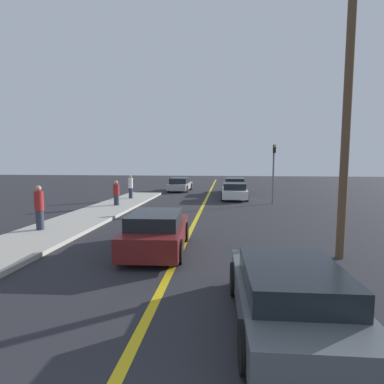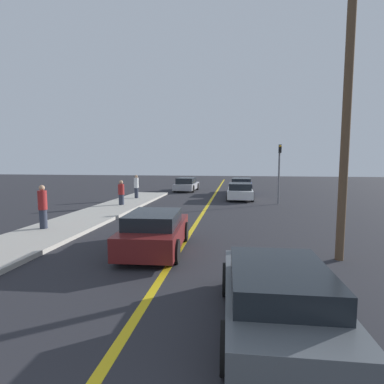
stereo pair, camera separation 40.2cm
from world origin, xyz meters
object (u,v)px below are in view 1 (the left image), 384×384
(car_ahead_center, at_px, (157,232))
(traffic_light, at_px, (274,168))
(utility_pole, at_px, (346,130))
(car_near_right_lane, at_px, (289,295))
(car_oncoming_far, at_px, (180,185))
(pedestrian_mid_group, at_px, (39,208))
(car_parked_left_lot, at_px, (235,186))
(car_far_distant, at_px, (234,191))
(pedestrian_by_sign, at_px, (131,187))
(pedestrian_far_standing, at_px, (116,193))

(car_ahead_center, distance_m, traffic_light, 12.86)
(utility_pole, bearing_deg, car_near_right_lane, -119.73)
(car_oncoming_far, height_order, pedestrian_mid_group, pedestrian_mid_group)
(pedestrian_mid_group, xyz_separation_m, utility_pole, (10.93, -1.94, 2.78))
(car_parked_left_lot, bearing_deg, utility_pole, -79.26)
(car_ahead_center, relative_size, traffic_light, 1.00)
(utility_pole, bearing_deg, car_oncoming_far, 111.72)
(car_oncoming_far, distance_m, pedestrian_mid_group, 18.13)
(car_near_right_lane, relative_size, car_ahead_center, 0.99)
(car_near_right_lane, xyz_separation_m, car_far_distant, (-0.41, 18.15, 0.02))
(car_parked_left_lot, xyz_separation_m, pedestrian_mid_group, (-8.37, -16.24, 0.39))
(car_oncoming_far, relative_size, pedestrian_mid_group, 2.49)
(pedestrian_mid_group, bearing_deg, car_far_distant, 55.96)
(car_far_distant, distance_m, traffic_light, 3.99)
(car_ahead_center, xyz_separation_m, traffic_light, (5.47, 11.50, 1.83))
(car_ahead_center, bearing_deg, pedestrian_mid_group, 157.38)
(car_near_right_lane, xyz_separation_m, car_ahead_center, (-3.33, 4.20, 0.05))
(car_oncoming_far, bearing_deg, pedestrian_by_sign, -107.56)
(pedestrian_mid_group, height_order, pedestrian_by_sign, pedestrian_mid_group)
(car_oncoming_far, bearing_deg, traffic_light, -45.12)
(car_parked_left_lot, bearing_deg, pedestrian_mid_group, -114.56)
(car_ahead_center, relative_size, utility_pole, 0.52)
(car_far_distant, relative_size, traffic_light, 1.11)
(car_oncoming_far, height_order, pedestrian_by_sign, pedestrian_by_sign)
(pedestrian_far_standing, distance_m, utility_pole, 13.90)
(pedestrian_far_standing, bearing_deg, pedestrian_mid_group, -95.20)
(pedestrian_by_sign, distance_m, traffic_light, 10.42)
(pedestrian_far_standing, xyz_separation_m, utility_pole, (10.30, -8.87, 2.91))
(pedestrian_mid_group, height_order, traffic_light, traffic_light)
(car_ahead_center, distance_m, car_oncoming_far, 19.83)
(pedestrian_mid_group, xyz_separation_m, pedestrian_far_standing, (0.63, 6.94, -0.13))
(car_parked_left_lot, distance_m, car_oncoming_far, 5.57)
(car_near_right_lane, distance_m, traffic_light, 15.95)
(car_ahead_center, bearing_deg, utility_pole, -4.30)
(car_parked_left_lot, xyz_separation_m, pedestrian_by_sign, (-7.93, -5.80, 0.36))
(pedestrian_by_sign, bearing_deg, car_oncoming_far, 70.66)
(car_far_distant, bearing_deg, car_near_right_lane, -88.65)
(car_ahead_center, relative_size, pedestrian_mid_group, 2.23)
(pedestrian_by_sign, height_order, utility_pole, utility_pole)
(traffic_light, bearing_deg, car_near_right_lane, -97.76)
(pedestrian_far_standing, bearing_deg, traffic_light, 15.08)
(car_parked_left_lot, height_order, traffic_light, traffic_light)
(car_oncoming_far, distance_m, pedestrian_by_sign, 7.88)
(car_oncoming_far, bearing_deg, car_parked_left_lot, -15.23)
(car_parked_left_lot, relative_size, pedestrian_far_standing, 3.11)
(utility_pole, bearing_deg, pedestrian_by_sign, 130.30)
(traffic_light, xyz_separation_m, utility_pole, (0.20, -11.60, 1.37))
(car_parked_left_lot, distance_m, utility_pole, 18.63)
(car_near_right_lane, bearing_deg, car_parked_left_lot, 88.80)
(car_parked_left_lot, relative_size, traffic_light, 1.21)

